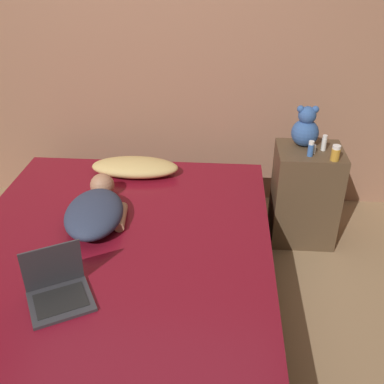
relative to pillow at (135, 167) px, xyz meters
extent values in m
plane|color=#937551|center=(0.04, -0.79, -0.50)|extent=(12.00, 12.00, 0.00)
cube|color=#996B51|center=(0.04, 0.52, 0.80)|extent=(8.00, 0.06, 2.60)
cube|color=#2D2319|center=(0.04, -0.79, -0.38)|extent=(1.78, 2.06, 0.25)
cube|color=maroon|center=(0.04, -0.79, -0.15)|extent=(1.74, 2.02, 0.20)
cube|color=brown|center=(1.21, -0.04, -0.15)|extent=(0.44, 0.38, 0.70)
ellipsoid|color=tan|center=(0.00, 0.00, 0.00)|extent=(0.62, 0.28, 0.11)
ellipsoid|color=#2D3851|center=(-0.12, -0.64, 0.02)|extent=(0.39, 0.56, 0.15)
sphere|color=#A87556|center=(-0.16, -0.31, 0.02)|extent=(0.16, 0.16, 0.16)
cylinder|color=#A87556|center=(0.03, -0.60, -0.03)|extent=(0.08, 0.24, 0.06)
cube|color=#333338|center=(-0.11, -1.30, -0.05)|extent=(0.37, 0.36, 0.02)
cube|color=black|center=(-0.11, -1.30, -0.04)|extent=(0.29, 0.27, 0.00)
cube|color=#333338|center=(-0.17, -1.21, 0.08)|extent=(0.26, 0.17, 0.24)
cube|color=black|center=(-0.17, -1.21, 0.08)|extent=(0.23, 0.15, 0.21)
sphere|color=#335693|center=(1.16, 0.04, 0.29)|extent=(0.18, 0.18, 0.18)
sphere|color=#335693|center=(1.16, 0.04, 0.41)|extent=(0.12, 0.12, 0.12)
sphere|color=#335693|center=(1.12, 0.04, 0.45)|extent=(0.05, 0.05, 0.05)
sphere|color=#335693|center=(1.21, 0.04, 0.45)|extent=(0.05, 0.05, 0.05)
cylinder|color=white|center=(1.28, -0.04, 0.24)|extent=(0.03, 0.03, 0.08)
cylinder|color=white|center=(1.28, -0.04, 0.29)|extent=(0.03, 0.03, 0.02)
cylinder|color=#3866B2|center=(1.18, -0.13, 0.23)|extent=(0.04, 0.04, 0.08)
cylinder|color=white|center=(1.18, -0.13, 0.29)|extent=(0.03, 0.03, 0.02)
cylinder|color=gold|center=(1.33, -0.18, 0.23)|extent=(0.06, 0.06, 0.08)
cylinder|color=white|center=(1.33, -0.18, 0.28)|extent=(0.05, 0.05, 0.02)
cylinder|color=silver|center=(1.21, -0.09, 0.22)|extent=(0.03, 0.03, 0.05)
cylinder|color=white|center=(1.21, -0.09, 0.25)|extent=(0.03, 0.03, 0.01)
camera|label=1|loc=(0.62, -2.81, 1.45)|focal=42.00mm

